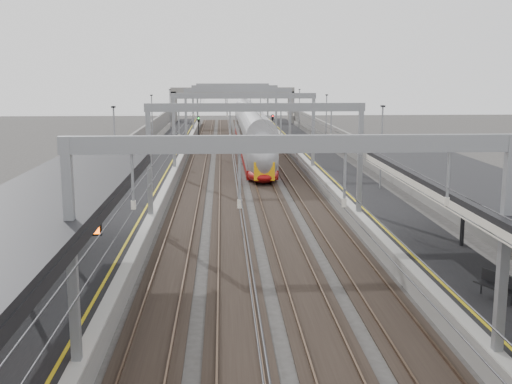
{
  "coord_description": "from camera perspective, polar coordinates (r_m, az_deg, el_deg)",
  "views": [
    {
      "loc": [
        -1.99,
        -15.86,
        9.29
      ],
      "look_at": [
        0.0,
        21.45,
        2.39
      ],
      "focal_mm": 45.0,
      "sensor_mm": 36.0,
      "label": 1
    }
  ],
  "objects": [
    {
      "name": "signal_green",
      "position": [
        89.53,
        -5.12,
        6.02
      ],
      "size": [
        0.32,
        0.32,
        3.48
      ],
      "color": "black",
      "rests_on": "ground"
    },
    {
      "name": "signal_red_near",
      "position": [
        84.29,
        0.49,
        5.79
      ],
      "size": [
        0.32,
        0.32,
        3.48
      ],
      "color": "black",
      "rests_on": "ground"
    },
    {
      "name": "signal_red_far",
      "position": [
        93.89,
        1.48,
        6.26
      ],
      "size": [
        0.32,
        0.32,
        3.48
      ],
      "color": "black",
      "rests_on": "ground"
    },
    {
      "name": "tracks",
      "position": [
        61.59,
        -1.17,
        1.83
      ],
      "size": [
        11.4,
        140.0,
        0.2
      ],
      "color": "black",
      "rests_on": "ground"
    },
    {
      "name": "overhead_line",
      "position": [
        67.58,
        -1.37,
        7.79
      ],
      "size": [
        13.0,
        140.0,
        6.6
      ],
      "color": "gray",
      "rests_on": "platform_left"
    },
    {
      "name": "platform_right",
      "position": [
        62.3,
        6.21,
        2.29
      ],
      "size": [
        4.0,
        120.0,
        1.0
      ],
      "primitive_type": "cube",
      "color": "black",
      "rests_on": "ground"
    },
    {
      "name": "wall_right",
      "position": [
        62.75,
        9.12,
        3.29
      ],
      "size": [
        0.3,
        120.0,
        3.2
      ],
      "primitive_type": "cube",
      "color": "slate",
      "rests_on": "ground"
    },
    {
      "name": "wall_left",
      "position": [
        62.03,
        -11.58,
        3.13
      ],
      "size": [
        0.3,
        120.0,
        3.2
      ],
      "primitive_type": "cube",
      "color": "slate",
      "rests_on": "ground"
    },
    {
      "name": "bench",
      "position": [
        25.75,
        20.78,
        -7.66
      ],
      "size": [
        1.21,
        1.9,
        0.96
      ],
      "color": "black",
      "rests_on": "platform_right"
    },
    {
      "name": "platform_left",
      "position": [
        61.78,
        -8.61,
        2.17
      ],
      "size": [
        4.0,
        120.0,
        1.0
      ],
      "primitive_type": "cube",
      "color": "black",
      "rests_on": "ground"
    },
    {
      "name": "canopy_left",
      "position": [
        20.23,
        -20.34,
        -2.19
      ],
      "size": [
        4.4,
        30.0,
        4.24
      ],
      "color": "black",
      "rests_on": "platform_left"
    },
    {
      "name": "overbridge",
      "position": [
        115.94,
        -2.09,
        8.49
      ],
      "size": [
        22.0,
        2.2,
        6.9
      ],
      "color": "slate",
      "rests_on": "ground"
    },
    {
      "name": "train",
      "position": [
        76.23,
        -0.41,
        5.08
      ],
      "size": [
        2.76,
        50.37,
        4.37
      ],
      "color": "maroon",
      "rests_on": "ground"
    }
  ]
}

